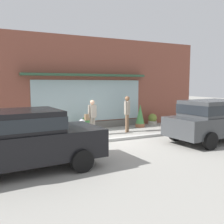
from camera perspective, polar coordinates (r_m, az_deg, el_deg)
The scene contains 12 objects.
ground_plane at distance 10.86m, azimuth 0.03°, elevation -6.25°, with size 60.00×60.00×0.00m, color #9E9B93.
curb_strip at distance 10.67m, azimuth 0.51°, elevation -6.14°, with size 14.00×0.24×0.12m, color #B2B2AD.
storefront at distance 13.53m, azimuth -5.99°, elevation 6.21°, with size 14.00×0.81×4.78m.
fire_hydrant at distance 11.28m, azimuth -6.71°, elevation -3.64°, with size 0.41×0.38×0.83m.
pedestrian_with_handbag at distance 11.77m, azimuth -4.49°, elevation -0.63°, with size 0.65×0.28×1.63m.
pedestrian_passerby at distance 12.48m, azimuth 3.40°, elevation 0.25°, with size 0.39×0.35×1.76m.
parked_car_dark_gray at distance 11.24m, azimuth 21.74°, elevation -1.31°, with size 4.42×2.16×1.70m.
parked_car_black at distance 7.34m, azimuth -19.97°, elevation -5.30°, with size 4.43×2.31×1.66m.
potted_plant_near_hydrant at distance 14.00m, azimuth 6.30°, elevation -0.92°, with size 0.51×0.51×1.25m.
potted_plant_trailing_edge at distance 12.68m, azimuth -5.87°, elevation -2.49°, with size 0.42×0.42×0.74m.
potted_plant_window_center at distance 12.03m, azimuth -19.35°, elevation -3.46°, with size 0.25×0.25×0.83m.
potted_plant_window_left at distance 14.96m, azimuth 9.03°, elevation -1.63°, with size 0.52×0.52×0.64m.
Camera 1 is at (-4.69, -9.50, 2.37)m, focal length 40.94 mm.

